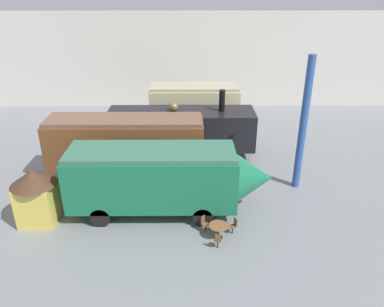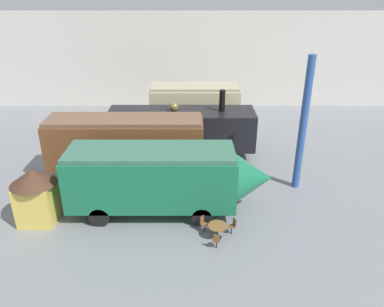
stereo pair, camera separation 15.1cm
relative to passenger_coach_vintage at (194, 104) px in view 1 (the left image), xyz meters
The scene contains 13 objects.
ground_plane 9.18m from the passenger_coach_vintage, 96.87° to the right, with size 80.00×80.00×0.00m, color gray.
backdrop_wall 7.47m from the passenger_coach_vintage, 98.53° to the left, with size 44.00×0.15×9.00m.
passenger_coach_vintage is the anchor object (origin of this frame).
steam_locomotive 4.73m from the passenger_coach_vintage, 101.80° to the right, with size 10.17×2.87×4.83m.
passenger_coach_wooden 8.89m from the passenger_coach_vintage, 119.58° to the right, with size 9.65×2.55×3.95m.
streamlined_locomotive 12.01m from the passenger_coach_vintage, 97.33° to the right, with size 10.73×2.86×3.73m.
cafe_table_near 14.36m from the passenger_coach_vintage, 85.90° to the right, with size 0.97×0.97×0.71m.
cafe_chair_0 14.11m from the passenger_coach_vintage, 82.57° to the right, with size 0.40×0.38×0.87m.
cafe_chair_1 13.82m from the passenger_coach_vintage, 88.62° to the right, with size 0.40×0.40×0.87m.
cafe_chair_2 15.20m from the passenger_coach_vintage, 86.52° to the right, with size 0.36×0.37×0.87m.
visitor_person 10.15m from the passenger_coach_vintage, 95.55° to the right, with size 0.34×0.34×1.73m.
ticket_kiosk 15.18m from the passenger_coach_vintage, 123.01° to the right, with size 2.34×2.34×3.00m.
support_pillar 11.13m from the passenger_coach_vintage, 56.10° to the right, with size 0.44×0.44×8.00m.
Camera 1 is at (0.68, -20.42, 11.61)m, focal length 35.00 mm.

